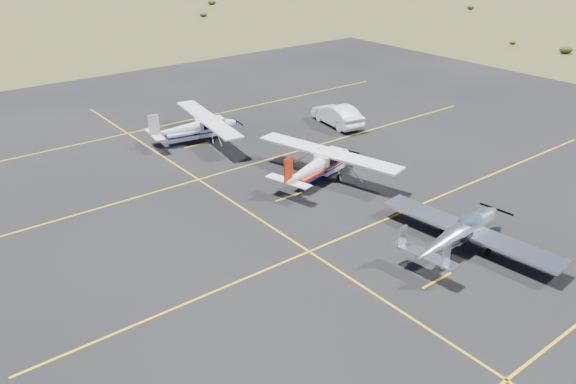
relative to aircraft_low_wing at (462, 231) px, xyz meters
name	(u,v)px	position (x,y,z in m)	size (l,w,h in m)	color
ground	(420,231)	(-0.09, 2.40, -1.00)	(1600.00, 1600.00, 0.00)	#383D1C
apron	(332,187)	(-0.09, 9.40, -1.00)	(72.00, 72.00, 0.02)	black
aircraft_low_wing	(462,231)	(0.00, 0.00, 0.00)	(6.98, 9.69, 2.10)	silver
aircraft_cessna	(319,164)	(-0.20, 10.57, 0.14)	(6.68, 10.14, 2.57)	white
aircraft_plain	(195,127)	(-2.71, 21.63, 0.12)	(6.09, 10.05, 2.53)	silver
sedan	(337,115)	(8.09, 17.92, -0.15)	(1.79, 5.14, 1.69)	silver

